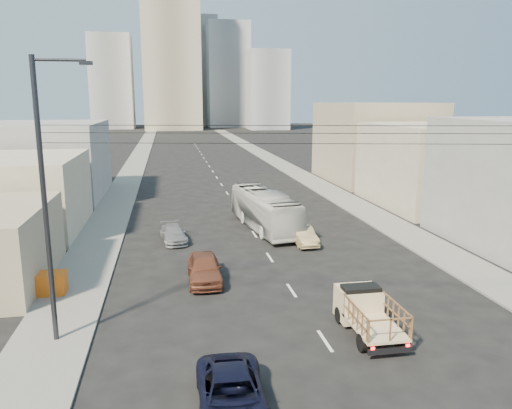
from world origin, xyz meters
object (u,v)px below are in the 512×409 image
object	(u,v)px
sedan_tan	(303,235)
sedan_grey	(173,234)
flatbed_pickup	(367,310)
city_bus	(265,210)
navy_pickup	(232,395)
crate_stack	(48,283)
streetlamp_left	(47,196)
sedan_brown	(204,268)

from	to	relation	value
sedan_tan	sedan_grey	bearing A→B (deg)	164.99
flatbed_pickup	sedan_grey	size ratio (longest dim) A/B	1.06
city_bus	sedan_grey	bearing A→B (deg)	-167.95
navy_pickup	city_bus	distance (m)	24.73
sedan_tan	crate_stack	distance (m)	17.55
sedan_tan	streetlamp_left	size ratio (longest dim) A/B	0.33
city_bus	streetlamp_left	distance (m)	22.15
flatbed_pickup	sedan_grey	world-z (taller)	flatbed_pickup
flatbed_pickup	navy_pickup	size ratio (longest dim) A/B	0.89
city_bus	streetlamp_left	world-z (taller)	streetlamp_left
sedan_grey	flatbed_pickup	bearing A→B (deg)	-70.11
sedan_brown	sedan_grey	xyz separation A→B (m)	(-1.64, 8.73, -0.20)
city_bus	sedan_tan	bearing A→B (deg)	-76.51
flatbed_pickup	navy_pickup	world-z (taller)	flatbed_pickup
city_bus	crate_stack	distance (m)	18.59
sedan_brown	sedan_grey	world-z (taller)	sedan_brown
flatbed_pickup	sedan_brown	xyz separation A→B (m)	(-6.70, 7.78, -0.29)
flatbed_pickup	sedan_brown	size ratio (longest dim) A/B	0.94
navy_pickup	city_bus	bearing A→B (deg)	78.60
sedan_brown	sedan_tan	distance (m)	10.03
sedan_brown	crate_stack	bearing A→B (deg)	-174.76
streetlamp_left	sedan_grey	bearing A→B (deg)	71.04
flatbed_pickup	sedan_grey	distance (m)	18.50
sedan_brown	crate_stack	xyz separation A→B (m)	(-8.38, -0.66, -0.11)
flatbed_pickup	crate_stack	world-z (taller)	flatbed_pickup
navy_pickup	sedan_brown	xyz separation A→B (m)	(0.03, 12.66, 0.11)
sedan_brown	crate_stack	world-z (taller)	sedan_brown
navy_pickup	sedan_brown	size ratio (longest dim) A/B	1.05
sedan_grey	sedan_brown	bearing A→B (deg)	-86.29
navy_pickup	sedan_tan	distance (m)	20.63
sedan_tan	sedan_grey	world-z (taller)	sedan_tan
flatbed_pickup	streetlamp_left	xyz separation A→B (m)	(-13.48, 1.56, 5.34)
flatbed_pickup	sedan_brown	distance (m)	10.28
sedan_tan	city_bus	bearing A→B (deg)	109.61
navy_pickup	crate_stack	xyz separation A→B (m)	(-8.35, 11.99, 0.00)
city_bus	sedan_grey	xyz separation A→B (m)	(-7.40, -2.64, -0.96)
sedan_tan	sedan_grey	xyz separation A→B (m)	(-9.28, 2.23, -0.05)
flatbed_pickup	city_bus	distance (m)	19.18
sedan_brown	sedan_grey	size ratio (longest dim) A/B	1.13
crate_stack	city_bus	bearing A→B (deg)	40.40
sedan_brown	flatbed_pickup	bearing A→B (deg)	-48.56
navy_pickup	crate_stack	world-z (taller)	navy_pickup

